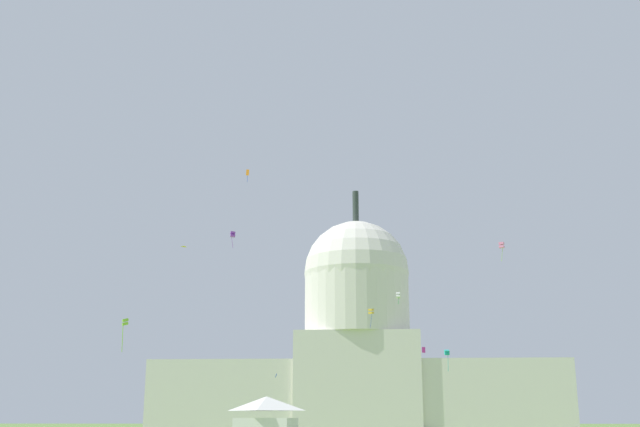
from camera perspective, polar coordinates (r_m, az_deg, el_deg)
The scene contains 12 objects.
capitol_building at distance 219.54m, azimuth 2.78°, elevation -10.08°, with size 112.86×30.09×67.67m.
event_tent at distance 92.54m, azimuth -4.00°, elevation -14.98°, with size 7.43×6.81×5.24m.
kite_pink_high at distance 181.40m, azimuth 13.28°, elevation -2.30°, with size 1.42×1.42×4.43m.
kite_violet_high at distance 178.19m, azimuth -6.47°, elevation -1.55°, with size 1.36×1.34×3.82m.
kite_magenta_low at distance 177.77m, azimuth 7.67°, elevation -9.96°, with size 0.78×0.39×1.28m.
kite_white_mid at distance 176.17m, azimuth 5.80°, elevation -6.03°, with size 0.90×0.97×2.65m.
kite_lime_low at distance 89.53m, azimuth -14.22°, elevation -7.86°, with size 0.85×0.83×3.74m.
kite_blue_low at distance 169.39m, azimuth -3.27°, elevation -11.88°, with size 0.41×1.21×0.93m.
kite_gold_mid at distance 193.22m, azimuth 3.80°, elevation -7.24°, with size 1.47×1.48×4.75m.
kite_orange_high at distance 157.00m, azimuth -5.38°, elevation 2.98°, with size 0.58×0.44×2.80m.
kite_yellow_high at distance 169.23m, azimuth -9.98°, elevation -2.46°, with size 1.30×1.17×0.22m.
kite_turquoise_low at distance 143.80m, azimuth 9.36°, elevation -10.12°, with size 0.92×0.99×3.94m.
Camera 1 is at (2.97, -22.92, 2.76)m, focal length 43.27 mm.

